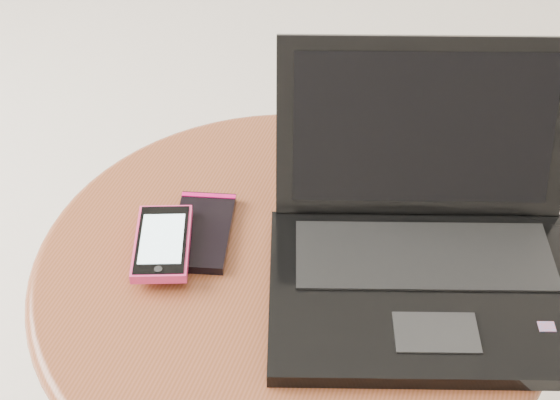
% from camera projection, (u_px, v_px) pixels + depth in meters
% --- Properties ---
extents(table, '(0.55, 0.55, 0.44)m').
position_uv_depth(table, '(291.00, 321.00, 0.94)').
color(table, '#552B0E').
rests_on(table, ground).
extents(laptop, '(0.39, 0.37, 0.20)m').
position_uv_depth(laptop, '(427.00, 243.00, 0.85)').
color(laptop, black).
rests_on(laptop, table).
extents(phone_black, '(0.09, 0.13, 0.01)m').
position_uv_depth(phone_black, '(202.00, 231.00, 0.91)').
color(phone_black, black).
rests_on(phone_black, table).
extents(phone_pink, '(0.09, 0.12, 0.01)m').
position_uv_depth(phone_pink, '(162.00, 243.00, 0.88)').
color(phone_pink, '#CE2B62').
rests_on(phone_pink, phone_black).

